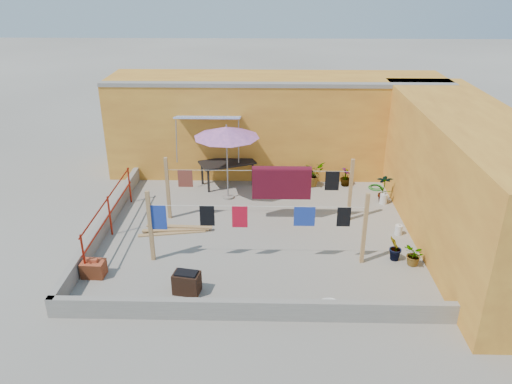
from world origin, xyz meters
TOP-DOWN VIEW (x-y plane):
  - ground at (0.00, 0.00)m, footprint 80.00×80.00m
  - wall_back at (0.50, 4.69)m, footprint 11.00×3.27m
  - wall_right at (5.20, 0.00)m, footprint 2.40×9.00m
  - parapet_front at (0.00, -3.58)m, footprint 8.30×0.16m
  - parapet_left at (-4.08, 0.00)m, footprint 0.16×7.30m
  - red_railing at (-3.85, -0.20)m, footprint 0.05×4.20m
  - clothesline_rig at (0.46, 0.51)m, footprint 5.09×2.35m
  - patio_umbrella at (-0.96, 2.16)m, footprint 2.54×2.54m
  - outdoor_table at (-1.05, 3.20)m, footprint 1.89×1.46m
  - brick_stack at (-3.70, -2.13)m, footprint 0.53×0.40m
  - lumber_pile at (-2.20, -0.01)m, footprint 1.93×0.56m
  - brazier at (-1.48, -2.71)m, footprint 0.62×0.47m
  - white_basin at (1.55, -3.20)m, footprint 0.51×0.51m
  - water_jug_a at (3.70, -0.01)m, footprint 0.19×0.19m
  - water_jug_b at (3.70, 1.88)m, footprint 0.22×0.22m
  - green_hose at (3.70, 3.00)m, footprint 0.47×0.47m
  - plant_back_a at (1.67, 3.20)m, footprint 0.96×0.95m
  - plant_back_b at (2.74, 3.20)m, footprint 0.41×0.41m
  - plant_right_a at (3.70, 1.98)m, footprint 0.52×0.39m
  - plant_right_b at (3.29, -1.31)m, footprint 0.41×0.45m
  - plant_right_c at (3.70, -1.52)m, footprint 0.49×0.54m

SIDE VIEW (x-z plane):
  - ground at x=0.00m, z-range 0.00..0.00m
  - green_hose at x=3.70m, z-range 0.00..0.07m
  - white_basin at x=1.55m, z-range 0.00..0.09m
  - lumber_pile at x=-2.20m, z-range 0.00..0.11m
  - water_jug_a at x=3.70m, z-range -0.02..0.29m
  - water_jug_b at x=3.70m, z-range -0.02..0.33m
  - brick_stack at x=-3.70m, z-range -0.03..0.42m
  - parapet_front at x=0.00m, z-range 0.00..0.44m
  - parapet_left at x=-4.08m, z-range 0.00..0.44m
  - brazier at x=-1.48m, z-range -0.01..0.50m
  - plant_right_c at x=3.70m, z-range 0.00..0.55m
  - plant_back_b at x=2.74m, z-range 0.00..0.60m
  - plant_right_b at x=3.29m, z-range 0.00..0.67m
  - plant_back_a at x=1.67m, z-range 0.00..0.81m
  - plant_right_a at x=3.70m, z-range 0.00..0.91m
  - outdoor_table at x=-1.05m, z-range 0.32..1.11m
  - red_railing at x=-3.85m, z-range 0.17..1.27m
  - clothesline_rig at x=0.46m, z-range 0.16..1.96m
  - wall_right at x=5.20m, z-range 0.00..3.20m
  - wall_back at x=0.50m, z-range 0.00..3.21m
  - patio_umbrella at x=-0.96m, z-range 0.92..3.24m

